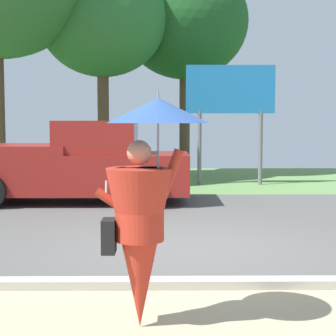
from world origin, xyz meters
TOP-DOWN VIEW (x-y plane):
  - ground_plane at (0.00, 2.95)m, footprint 40.00×22.00m
  - monk_pedestrian at (-0.56, -3.21)m, footprint 1.03×0.91m
  - pickup_truck at (-2.37, 4.72)m, footprint 5.20×2.28m
  - roadside_billboard at (1.60, 8.26)m, footprint 2.60×0.12m
  - tree_left_far at (-2.25, 9.57)m, footprint 4.02×4.02m
  - tree_right_mid at (0.38, 11.31)m, footprint 4.34×4.34m

SIDE VIEW (x-z plane):
  - ground_plane at x=0.00m, z-range -0.15..0.05m
  - pickup_truck at x=-2.37m, z-range -0.07..1.81m
  - monk_pedestrian at x=-0.56m, z-range 0.00..2.13m
  - roadside_billboard at x=1.60m, z-range 0.80..4.30m
  - tree_left_far at x=-2.25m, z-range 1.60..8.51m
  - tree_right_mid at x=0.38m, z-range 1.63..8.89m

